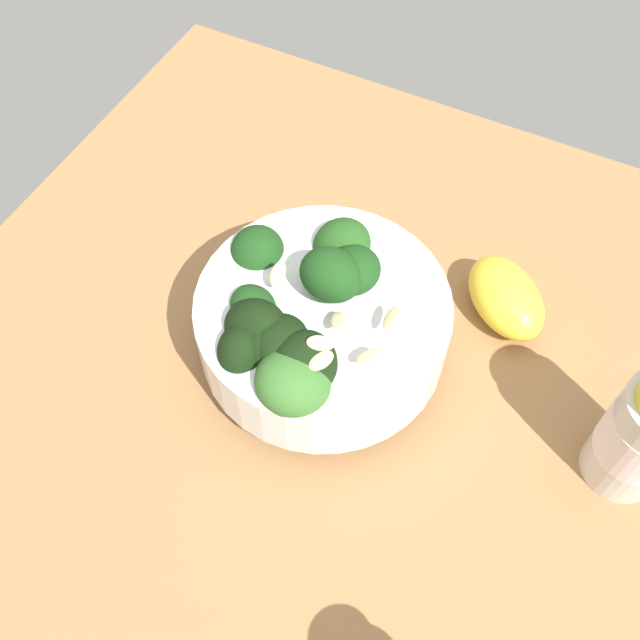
{
  "coord_description": "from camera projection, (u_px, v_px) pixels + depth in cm",
  "views": [
    {
      "loc": [
        26.12,
        12.94,
        48.73
      ],
      "look_at": [
        -0.27,
        -0.36,
        4.0
      ],
      "focal_mm": 42.28,
      "sensor_mm": 36.0,
      "label": 1
    }
  ],
  "objects": [
    {
      "name": "bowl_of_broccoli",
      "position": [
        314.0,
        319.0,
        0.53
      ],
      "size": [
        18.75,
        17.78,
        10.82
      ],
      "color": "white",
      "rests_on": "ground_plane"
    },
    {
      "name": "ground_plane",
      "position": [
        323.0,
        370.0,
        0.59
      ],
      "size": [
        60.04,
        60.04,
        5.0
      ],
      "primitive_type": "cube",
      "color": "#996D42"
    },
    {
      "name": "lemon_wedge",
      "position": [
        506.0,
        298.0,
        0.57
      ],
      "size": [
        8.76,
        9.02,
        4.07
      ],
      "primitive_type": "ellipsoid",
      "rotation": [
        0.0,
        0.0,
        0.85
      ],
      "color": "yellow",
      "rests_on": "ground_plane"
    }
  ]
}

